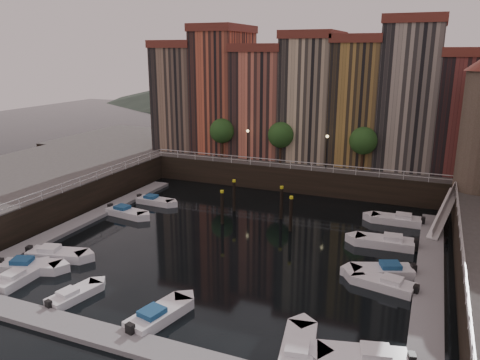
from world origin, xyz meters
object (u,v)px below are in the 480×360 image
at_px(mooring_pilings, 256,205).
at_px(boat_left_1, 56,254).
at_px(gangway, 444,211).
at_px(boat_left_0, 29,266).
at_px(boat_left_3, 126,212).

relative_size(mooring_pilings, boat_left_1, 1.47).
distance_m(gangway, mooring_pilings, 18.01).
xyz_separation_m(gangway, mooring_pilings, (-17.39, -4.67, -0.27)).
bearing_deg(mooring_pilings, boat_left_0, -125.70).
distance_m(gangway, boat_left_1, 35.38).
relative_size(boat_left_0, boat_left_3, 1.02).
xyz_separation_m(mooring_pilings, boat_left_0, (-12.44, -17.31, -1.27)).
height_order(boat_left_1, boat_left_3, boat_left_1).
xyz_separation_m(gangway, boat_left_3, (-30.48, -8.49, -1.55)).
bearing_deg(gangway, boat_left_1, -146.61).
bearing_deg(boat_left_3, boat_left_0, -79.64).
bearing_deg(boat_left_0, gangway, 17.42).
xyz_separation_m(mooring_pilings, boat_left_3, (-13.09, -3.82, -1.28)).
distance_m(mooring_pilings, boat_left_0, 21.35).
bearing_deg(mooring_pilings, gangway, 15.02).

